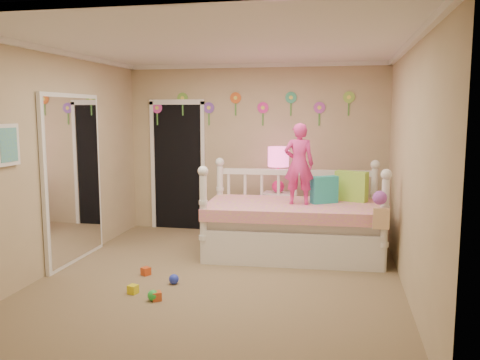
% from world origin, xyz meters
% --- Properties ---
extents(floor, '(4.00, 4.50, 0.01)m').
position_xyz_m(floor, '(0.00, 0.00, 0.00)').
color(floor, '#7F684C').
rests_on(floor, ground).
extents(ceiling, '(4.00, 4.50, 0.01)m').
position_xyz_m(ceiling, '(0.00, 0.00, 2.60)').
color(ceiling, white).
rests_on(ceiling, floor).
extents(back_wall, '(4.00, 0.01, 2.60)m').
position_xyz_m(back_wall, '(0.00, 2.25, 1.30)').
color(back_wall, tan).
rests_on(back_wall, floor).
extents(left_wall, '(0.01, 4.50, 2.60)m').
position_xyz_m(left_wall, '(-2.00, 0.00, 1.30)').
color(left_wall, tan).
rests_on(left_wall, floor).
extents(right_wall, '(0.01, 4.50, 2.60)m').
position_xyz_m(right_wall, '(2.00, 0.00, 1.30)').
color(right_wall, tan).
rests_on(right_wall, floor).
extents(crown_molding, '(4.00, 4.50, 0.06)m').
position_xyz_m(crown_molding, '(0.00, 0.00, 2.57)').
color(crown_molding, white).
rests_on(crown_molding, ceiling).
extents(daybed, '(2.36, 1.35, 1.25)m').
position_xyz_m(daybed, '(0.71, 1.10, 0.62)').
color(daybed, white).
rests_on(daybed, floor).
extents(pillow_turquoise, '(0.37, 0.29, 0.35)m').
position_xyz_m(pillow_turquoise, '(1.10, 1.18, 0.87)').
color(pillow_turquoise, '#24B3B6').
rests_on(pillow_turquoise, daybed).
extents(pillow_lime, '(0.45, 0.30, 0.40)m').
position_xyz_m(pillow_lime, '(1.45, 1.42, 0.89)').
color(pillow_lime, '#A2E846').
rests_on(pillow_lime, daybed).
extents(child, '(0.40, 0.27, 1.04)m').
position_xyz_m(child, '(0.78, 1.04, 1.22)').
color(child, '#F13696').
rests_on(child, daybed).
extents(nightstand, '(0.46, 0.36, 0.71)m').
position_xyz_m(nightstand, '(0.42, 1.82, 0.35)').
color(nightstand, white).
rests_on(nightstand, floor).
extents(table_lamp, '(0.30, 0.30, 0.67)m').
position_xyz_m(table_lamp, '(0.42, 1.82, 1.15)').
color(table_lamp, '#E61E6E').
rests_on(table_lamp, nightstand).
extents(closet_doorway, '(0.90, 0.04, 2.07)m').
position_xyz_m(closet_doorway, '(-1.25, 2.23, 1.03)').
color(closet_doorway, black).
rests_on(closet_doorway, back_wall).
extents(flower_decals, '(3.40, 0.02, 0.50)m').
position_xyz_m(flower_decals, '(-0.09, 2.24, 1.94)').
color(flower_decals, '#B2668C').
rests_on(flower_decals, back_wall).
extents(mirror_closet, '(0.07, 1.30, 2.10)m').
position_xyz_m(mirror_closet, '(-1.96, 0.30, 1.05)').
color(mirror_closet, white).
rests_on(mirror_closet, left_wall).
extents(wall_picture, '(0.05, 0.34, 0.42)m').
position_xyz_m(wall_picture, '(-1.97, -0.90, 1.55)').
color(wall_picture, white).
rests_on(wall_picture, left_wall).
extents(hanging_bag, '(0.20, 0.16, 0.36)m').
position_xyz_m(hanging_bag, '(1.75, 0.44, 0.76)').
color(hanging_bag, beige).
rests_on(hanging_bag, daybed).
extents(toy_scatter, '(1.17, 1.49, 0.11)m').
position_xyz_m(toy_scatter, '(-0.60, -0.43, 0.06)').
color(toy_scatter, '#996666').
rests_on(toy_scatter, floor).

